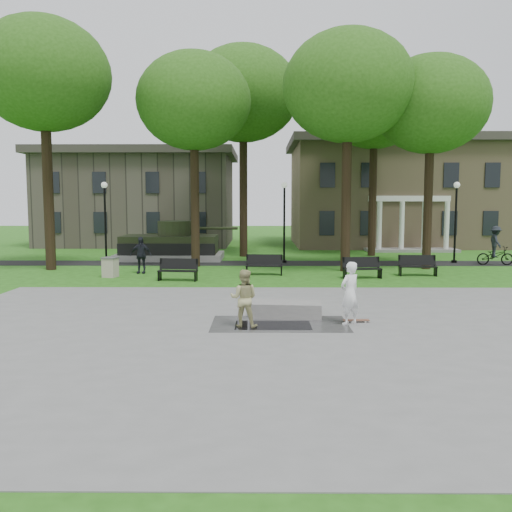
{
  "coord_description": "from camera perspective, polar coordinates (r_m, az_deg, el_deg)",
  "views": [
    {
      "loc": [
        -0.91,
        -19.4,
        3.62
      ],
      "look_at": [
        -1.08,
        2.45,
        1.4
      ],
      "focal_mm": 38.0,
      "sensor_mm": 36.0,
      "label": 1
    }
  ],
  "objects": [
    {
      "name": "trash_bin",
      "position": [
        26.73,
        -15.09,
        -1.13
      ],
      "size": [
        0.79,
        0.79,
        0.96
      ],
      "rotation": [
        0.0,
        0.0,
        -0.22
      ],
      "color": "#C0B09E",
      "rests_on": "ground"
    },
    {
      "name": "ground",
      "position": [
        19.75,
        3.08,
        -4.77
      ],
      "size": [
        120.0,
        120.0,
        0.0
      ],
      "primitive_type": "plane",
      "color": "#235413",
      "rests_on": "ground"
    },
    {
      "name": "tree_4",
      "position": [
        36.05,
        -1.36,
        16.63
      ],
      "size": [
        7.2,
        7.2,
        13.5
      ],
      "color": "black",
      "rests_on": "ground"
    },
    {
      "name": "tree_3",
      "position": [
        30.64,
        17.96,
        14.88
      ],
      "size": [
        6.0,
        6.0,
        11.19
      ],
      "color": "black",
      "rests_on": "ground"
    },
    {
      "name": "tank_monument",
      "position": [
        33.97,
        -8.96,
        1.07
      ],
      "size": [
        7.45,
        3.4,
        2.4
      ],
      "color": "gray",
      "rests_on": "ground"
    },
    {
      "name": "puddle",
      "position": [
        15.88,
        1.8,
        -7.31
      ],
      "size": [
        2.2,
        1.2,
        0.0
      ],
      "primitive_type": "cube",
      "color": "black",
      "rests_on": "plaza"
    },
    {
      "name": "park_bench_2",
      "position": [
        25.92,
        11.11,
        -1.17
      ],
      "size": [
        1.85,
        0.77,
        1.0
      ],
      "rotation": [
        0.0,
        0.0,
        0.14
      ],
      "color": "black",
      "rests_on": "ground"
    },
    {
      "name": "skateboard",
      "position": [
        16.54,
        10.51,
        -6.75
      ],
      "size": [
        0.79,
        0.25,
        0.07
      ],
      "primitive_type": "cube",
      "rotation": [
        0.0,
        0.0,
        0.06
      ],
      "color": "brown",
      "rests_on": "plaza"
    },
    {
      "name": "cyclist",
      "position": [
        33.49,
        23.89,
        0.66
      ],
      "size": [
        2.05,
        1.17,
        2.22
      ],
      "rotation": [
        0.0,
        0.0,
        1.53
      ],
      "color": "black",
      "rests_on": "ground"
    },
    {
      "name": "building_left",
      "position": [
        46.99,
        -12.02,
        5.66
      ],
      "size": [
        15.0,
        10.0,
        7.2
      ],
      "primitive_type": "cube",
      "color": "#4C443D",
      "rests_on": "ground"
    },
    {
      "name": "lamp_right",
      "position": [
        33.7,
        20.28,
        4.04
      ],
      "size": [
        0.36,
        0.36,
        4.73
      ],
      "color": "black",
      "rests_on": "ground"
    },
    {
      "name": "pedestrian_walker",
      "position": [
        27.71,
        -12.03,
        0.09
      ],
      "size": [
        1.1,
        0.5,
        1.85
      ],
      "primitive_type": "imported",
      "rotation": [
        0.0,
        0.0,
        -0.05
      ],
      "color": "black",
      "rests_on": "ground"
    },
    {
      "name": "building_right",
      "position": [
        46.69,
        14.04,
        6.52
      ],
      "size": [
        17.0,
        12.0,
        8.6
      ],
      "color": "#9E8460",
      "rests_on": "ground"
    },
    {
      "name": "park_bench_0",
      "position": [
        24.98,
        -8.22,
        -1.38
      ],
      "size": [
        1.84,
        0.73,
        1.0
      ],
      "rotation": [
        0.0,
        0.0,
        -0.12
      ],
      "color": "black",
      "rests_on": "ground"
    },
    {
      "name": "lamp_mid",
      "position": [
        31.74,
        2.99,
        4.3
      ],
      "size": [
        0.36,
        0.36,
        4.73
      ],
      "color": "black",
      "rests_on": "ground"
    },
    {
      "name": "tree_5",
      "position": [
        37.15,
        12.37,
        15.04
      ],
      "size": [
        6.4,
        6.4,
        12.44
      ],
      "color": "black",
      "rests_on": "ground"
    },
    {
      "name": "plaza",
      "position": [
        14.87,
        3.98,
        -8.27
      ],
      "size": [
        22.0,
        16.0,
        0.02
      ],
      "primitive_type": "cube",
      "color": "gray",
      "rests_on": "ground"
    },
    {
      "name": "park_bench_3",
      "position": [
        27.48,
        16.62,
        -0.91
      ],
      "size": [
        1.81,
        0.58,
        1.0
      ],
      "rotation": [
        0.0,
        0.0,
        -0.03
      ],
      "color": "black",
      "rests_on": "ground"
    },
    {
      "name": "footpath",
      "position": [
        31.62,
        2.09,
        -0.76
      ],
      "size": [
        44.0,
        2.6,
        0.01
      ],
      "primitive_type": "cube",
      "color": "black",
      "rests_on": "ground"
    },
    {
      "name": "concrete_block",
      "position": [
        17.07,
        3.18,
        -5.61
      ],
      "size": [
        2.28,
        1.19,
        0.45
      ],
      "primitive_type": "cube",
      "rotation": [
        0.0,
        0.0,
        -0.09
      ],
      "color": "gray",
      "rests_on": "plaza"
    },
    {
      "name": "lamp_left",
      "position": [
        32.98,
        -15.6,
        4.15
      ],
      "size": [
        0.36,
        0.36,
        4.73
      ],
      "color": "black",
      "rests_on": "ground"
    },
    {
      "name": "park_bench_1",
      "position": [
        26.64,
        0.86,
        -0.87
      ],
      "size": [
        1.83,
        0.65,
        1.0
      ],
      "rotation": [
        0.0,
        0.0,
        -0.07
      ],
      "color": "black",
      "rests_on": "ground"
    },
    {
      "name": "friend_watching",
      "position": [
        15.53,
        -1.3,
        -4.47
      ],
      "size": [
        0.89,
        0.73,
        1.66
      ],
      "primitive_type": "imported",
      "rotation": [
        0.0,
        0.0,
        3.01
      ],
      "color": "tan",
      "rests_on": "plaza"
    },
    {
      "name": "skateboarder",
      "position": [
        16.06,
        9.84,
        -3.88
      ],
      "size": [
        0.81,
        0.76,
        1.85
      ],
      "primitive_type": "imported",
      "rotation": [
        0.0,
        0.0,
        3.78
      ],
      "color": "white",
      "rests_on": "plaza"
    },
    {
      "name": "tree_0",
      "position": [
        31.15,
        -21.44,
        17.29
      ],
      "size": [
        6.8,
        6.8,
        12.97
      ],
      "color": "black",
      "rests_on": "ground"
    },
    {
      "name": "tree_1",
      "position": [
        30.58,
        -6.56,
        15.82
      ],
      "size": [
        6.2,
        6.2,
        11.63
      ],
      "color": "black",
      "rests_on": "ground"
    },
    {
      "name": "tree_2",
      "position": [
        28.81,
        9.67,
        17.13
      ],
      "size": [
        6.6,
        6.6,
        12.16
      ],
      "color": "black",
      "rests_on": "ground"
    }
  ]
}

